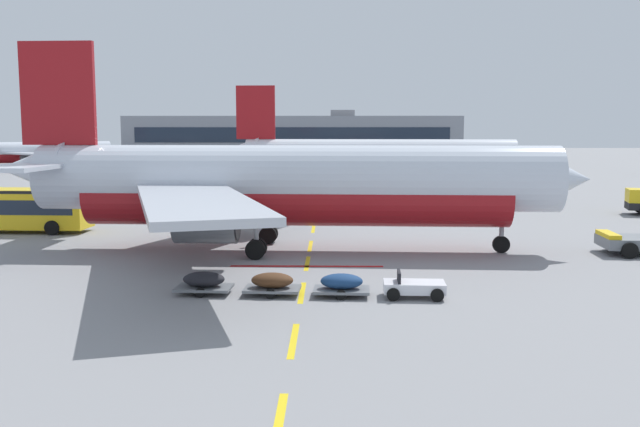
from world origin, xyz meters
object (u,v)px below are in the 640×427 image
at_px(airliner_far_center, 40,152).
at_px(airliner_far_right, 374,159).
at_px(baggage_train, 307,284).
at_px(apron_shuttle_bus, 3,207).
at_px(airliner_foreground, 286,184).

xyz_separation_m(airliner_far_center, airliner_far_right, (55.75, -46.18, 0.77)).
distance_m(airliner_far_right, baggage_train, 47.06).
bearing_deg(airliner_far_center, apron_shuttle_bus, -69.21).
relative_size(airliner_far_right, apron_shuttle_bus, 2.76).
relative_size(airliner_foreground, apron_shuttle_bus, 2.87).
relative_size(airliner_foreground, baggage_train, 2.98).
bearing_deg(airliner_far_right, airliner_foreground, -101.60).
relative_size(airliner_foreground, airliner_far_right, 1.04).
height_order(airliner_foreground, apron_shuttle_bus, airliner_foreground).
distance_m(airliner_far_right, apron_shuttle_bus, 39.47).
xyz_separation_m(airliner_foreground, airliner_far_center, (-48.47, 81.65, -0.92)).
bearing_deg(apron_shuttle_bus, airliner_foreground, -19.66).
xyz_separation_m(airliner_far_center, baggage_train, (50.08, -92.78, -2.50)).
bearing_deg(apron_shuttle_bus, airliner_far_center, 110.79).
height_order(airliner_far_center, apron_shuttle_bus, airliner_far_center).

